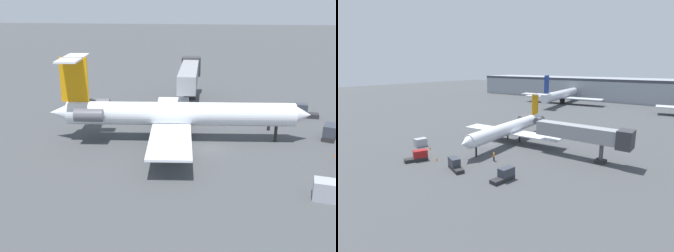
{
  "view_description": "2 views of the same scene",
  "coord_description": "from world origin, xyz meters",
  "views": [
    {
      "loc": [
        -42.97,
        -0.19,
        16.65
      ],
      "look_at": [
        1.38,
        4.52,
        2.05
      ],
      "focal_mm": 43.04,
      "sensor_mm": 36.0,
      "label": 1
    },
    {
      "loc": [
        36.71,
        -42.63,
        16.73
      ],
      "look_at": [
        0.99,
        3.77,
        3.53
      ],
      "focal_mm": 28.58,
      "sensor_mm": 36.0,
      "label": 2
    }
  ],
  "objects": [
    {
      "name": "cargo_container_uld",
      "position": [
        -11.01,
        -10.44,
        0.85
      ],
      "size": [
        2.16,
        2.69,
        1.71
      ],
      "color": "#999EA8",
      "rests_on": "ground_plane"
    },
    {
      "name": "baggage_tug_lead",
      "position": [
        13.8,
        -13.21,
        0.84
      ],
      "size": [
        1.94,
        4.15,
        1.9
      ],
      "color": "#262628",
      "rests_on": "ground_plane"
    },
    {
      "name": "jet_bridge",
      "position": [
        19.96,
        3.07,
        4.73
      ],
      "size": [
        17.53,
        3.22,
        6.42
      ],
      "color": "gray",
      "rests_on": "ground_plane"
    },
    {
      "name": "ground_crew_marshaller",
      "position": [
        7.2,
        -7.87,
        0.86
      ],
      "size": [
        0.47,
        0.47,
        1.69
      ],
      "color": "black",
      "rests_on": "ground_plane"
    },
    {
      "name": "traffic_cone_mid",
      "position": [
        -7.55,
        -10.63,
        0.28
      ],
      "size": [
        0.36,
        0.36,
        0.55
      ],
      "color": "orange",
      "rests_on": "ground_plane"
    },
    {
      "name": "terminal_building",
      "position": [
        0.0,
        97.23,
        5.37
      ],
      "size": [
        153.76,
        24.24,
        10.71
      ],
      "color": "#8C939E",
      "rests_on": "ground_plane"
    },
    {
      "name": "traffic_cone_near",
      "position": [
        -1.11,
        -14.04,
        0.28
      ],
      "size": [
        0.36,
        0.36,
        0.55
      ],
      "color": "orange",
      "rests_on": "ground_plane"
    },
    {
      "name": "ground_plane",
      "position": [
        0.0,
        0.0,
        -0.05
      ],
      "size": [
        400.0,
        400.0,
        0.1
      ],
      "primitive_type": "cube",
      "color": "#424447"
    },
    {
      "name": "baggage_tug_spare",
      "position": [
        4.66,
        -14.81,
        0.84
      ],
      "size": [
        4.23,
        2.8,
        1.9
      ],
      "color": "#262628",
      "rests_on": "ground_plane"
    },
    {
      "name": "baggage_tug_trailing",
      "position": [
        -3.76,
        -15.99,
        0.84
      ],
      "size": [
        2.9,
        4.22,
        1.9
      ],
      "color": "#262628",
      "rests_on": "ground_plane"
    },
    {
      "name": "regional_jet",
      "position": [
        2.19,
        4.07,
        3.39
      ],
      "size": [
        23.72,
        30.81,
        9.87
      ],
      "color": "silver",
      "rests_on": "ground_plane"
    },
    {
      "name": "parked_airliner_west_end",
      "position": [
        -16.6,
        68.31,
        4.18
      ],
      "size": [
        35.46,
        41.85,
        13.17
      ],
      "color": "silver",
      "rests_on": "ground_plane"
    }
  ]
}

